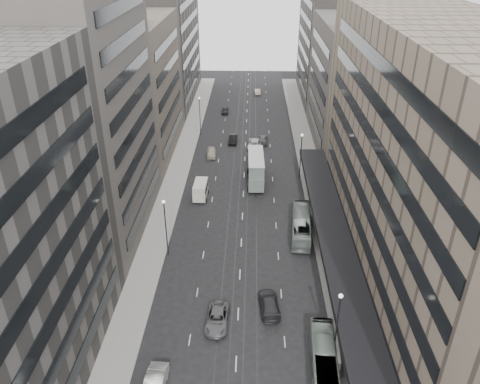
# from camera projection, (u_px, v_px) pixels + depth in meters

# --- Properties ---
(ground) EXTENTS (220.00, 220.00, 0.00)m
(ground) POSITION_uv_depth(u_px,v_px,m) (238.00, 320.00, 51.68)
(ground) COLOR black
(ground) RESTS_ON ground
(sidewalk_right) EXTENTS (4.00, 125.00, 0.15)m
(sidewalk_right) POSITION_uv_depth(u_px,v_px,m) (311.00, 172.00, 84.26)
(sidewalk_right) COLOR gray
(sidewalk_right) RESTS_ON ground
(sidewalk_left) EXTENTS (4.00, 125.00, 0.15)m
(sidewalk_left) POSITION_uv_depth(u_px,v_px,m) (178.00, 170.00, 84.83)
(sidewalk_left) COLOR gray
(sidewalk_left) RESTS_ON ground
(department_store) EXTENTS (19.20, 60.00, 30.00)m
(department_store) POSITION_uv_depth(u_px,v_px,m) (436.00, 169.00, 51.02)
(department_store) COLOR #7D6B5B
(department_store) RESTS_ON ground
(building_right_mid) EXTENTS (15.00, 28.00, 24.00)m
(building_right_mid) POSITION_uv_depth(u_px,v_px,m) (356.00, 85.00, 91.04)
(building_right_mid) COLOR #524C47
(building_right_mid) RESTS_ON ground
(building_right_far) EXTENTS (15.00, 32.00, 28.00)m
(building_right_far) POSITION_uv_depth(u_px,v_px,m) (334.00, 43.00, 116.40)
(building_right_far) COLOR #5E5A55
(building_right_far) RESTS_ON ground
(building_left_b) EXTENTS (15.00, 26.00, 34.00)m
(building_left_b) POSITION_uv_depth(u_px,v_px,m) (77.00, 114.00, 60.71)
(building_left_b) COLOR #524C47
(building_left_b) RESTS_ON ground
(building_left_c) EXTENTS (15.00, 28.00, 25.00)m
(building_left_c) POSITION_uv_depth(u_px,v_px,m) (130.00, 89.00, 86.56)
(building_left_c) COLOR #6B5F53
(building_left_c) RESTS_ON ground
(building_left_d) EXTENTS (15.00, 38.00, 28.00)m
(building_left_d) POSITION_uv_depth(u_px,v_px,m) (160.00, 45.00, 114.79)
(building_left_d) COLOR #5E5A55
(building_left_d) RESTS_ON ground
(lamp_right_near) EXTENTS (0.44, 0.44, 8.32)m
(lamp_right_near) POSITION_uv_depth(u_px,v_px,m) (338.00, 319.00, 44.57)
(lamp_right_near) COLOR #262628
(lamp_right_near) RESTS_ON ground
(lamp_right_far) EXTENTS (0.44, 0.44, 8.32)m
(lamp_right_far) POSITION_uv_depth(u_px,v_px,m) (301.00, 151.00, 79.66)
(lamp_right_far) COLOR #262628
(lamp_right_far) RESTS_ON ground
(lamp_left_near) EXTENTS (0.44, 0.44, 8.32)m
(lamp_left_near) POSITION_uv_depth(u_px,v_px,m) (165.00, 221.00, 59.95)
(lamp_left_near) COLOR #262628
(lamp_left_near) RESTS_ON ground
(lamp_left_far) EXTENTS (0.44, 0.44, 8.32)m
(lamp_left_far) POSITION_uv_depth(u_px,v_px,m) (200.00, 112.00, 97.67)
(lamp_left_far) COLOR #262628
(lamp_left_far) RESTS_ON ground
(bus_near) EXTENTS (2.88, 10.00, 2.75)m
(bus_near) POSITION_uv_depth(u_px,v_px,m) (324.00, 361.00, 44.99)
(bus_near) COLOR gray
(bus_near) RESTS_ON ground
(bus_far) EXTENTS (3.42, 10.84, 2.97)m
(bus_far) POSITION_uv_depth(u_px,v_px,m) (301.00, 225.00, 66.01)
(bus_far) COLOR gray
(bus_far) RESTS_ON ground
(double_decker) EXTENTS (3.02, 9.28, 5.05)m
(double_decker) POSITION_uv_depth(u_px,v_px,m) (256.00, 168.00, 79.39)
(double_decker) COLOR slate
(double_decker) RESTS_ON ground
(vw_microbus) EXTENTS (2.02, 4.10, 2.17)m
(vw_microbus) POSITION_uv_depth(u_px,v_px,m) (329.00, 354.00, 45.97)
(vw_microbus) COLOR #4E5154
(vw_microbus) RESTS_ON ground
(panel_van) EXTENTS (2.31, 4.52, 2.81)m
(panel_van) POSITION_uv_depth(u_px,v_px,m) (201.00, 190.00, 75.17)
(panel_van) COLOR silver
(panel_van) RESTS_ON ground
(sedan_2) EXTENTS (2.63, 5.37, 1.47)m
(sedan_2) POSITION_uv_depth(u_px,v_px,m) (217.00, 318.00, 50.91)
(sedan_2) COLOR slate
(sedan_2) RESTS_ON ground
(sedan_3) EXTENTS (2.74, 5.63, 1.58)m
(sedan_3) POSITION_uv_depth(u_px,v_px,m) (269.00, 304.00, 52.89)
(sedan_3) COLOR #28282B
(sedan_3) RESTS_ON ground
(sedan_4) EXTENTS (2.24, 4.73, 1.56)m
(sedan_4) POSITION_uv_depth(u_px,v_px,m) (211.00, 153.00, 89.94)
(sedan_4) COLOR #B9B099
(sedan_4) RESTS_ON ground
(sedan_5) EXTENTS (1.70, 4.62, 1.51)m
(sedan_5) POSITION_uv_depth(u_px,v_px,m) (233.00, 139.00, 96.11)
(sedan_5) COLOR black
(sedan_5) RESTS_ON ground
(sedan_6) EXTENTS (3.14, 6.09, 1.64)m
(sedan_6) POSITION_uv_depth(u_px,v_px,m) (255.00, 143.00, 93.95)
(sedan_6) COLOR silver
(sedan_6) RESTS_ON ground
(sedan_7) EXTENTS (2.36, 5.13, 1.45)m
(sedan_7) POSITION_uv_depth(u_px,v_px,m) (263.00, 139.00, 96.04)
(sedan_7) COLOR #4E4E50
(sedan_7) RESTS_ON ground
(sedan_8) EXTENTS (1.65, 4.03, 1.37)m
(sedan_8) POSITION_uv_depth(u_px,v_px,m) (225.00, 110.00, 112.24)
(sedan_8) COLOR black
(sedan_8) RESTS_ON ground
(sedan_9) EXTENTS (1.64, 4.35, 1.42)m
(sedan_9) POSITION_uv_depth(u_px,v_px,m) (258.00, 91.00, 125.95)
(sedan_9) COLOR #C1B1A0
(sedan_9) RESTS_ON ground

